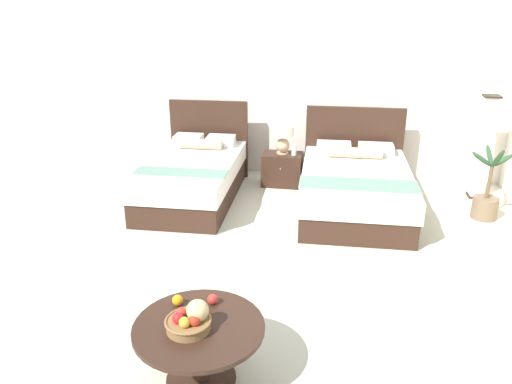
% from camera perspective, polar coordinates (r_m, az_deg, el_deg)
% --- Properties ---
extents(ground_plane, '(10.27, 9.84, 0.02)m').
position_cam_1_polar(ground_plane, '(5.38, -0.86, -8.30)').
color(ground_plane, beige).
extents(wall_back, '(10.27, 0.12, 2.67)m').
position_cam_1_polar(wall_back, '(7.87, 3.46, 11.68)').
color(wall_back, white).
rests_on(wall_back, ground).
extents(bed_near_window, '(1.25, 2.19, 1.19)m').
position_cam_1_polar(bed_near_window, '(7.02, -7.11, 1.80)').
color(bed_near_window, '#342016').
rests_on(bed_near_window, ground).
extents(bed_near_corner, '(1.47, 2.21, 1.17)m').
position_cam_1_polar(bed_near_corner, '(6.73, 11.18, 0.61)').
color(bed_near_corner, '#342016').
rests_on(bed_near_corner, ground).
extents(nightstand, '(0.59, 0.41, 0.49)m').
position_cam_1_polar(nightstand, '(7.51, 2.98, 2.60)').
color(nightstand, '#342016').
rests_on(nightstand, ground).
extents(table_lamp, '(0.32, 0.32, 0.41)m').
position_cam_1_polar(table_lamp, '(7.38, 3.07, 6.33)').
color(table_lamp, tan).
rests_on(table_lamp, nightstand).
extents(vase, '(0.07, 0.07, 0.18)m').
position_cam_1_polar(vase, '(7.35, 4.35, 4.86)').
color(vase, silver).
rests_on(vase, nightstand).
extents(coffee_table, '(0.94, 0.94, 0.48)m').
position_cam_1_polar(coffee_table, '(3.76, -6.45, -16.27)').
color(coffee_table, '#342016').
rests_on(coffee_table, ground).
extents(fruit_bowl, '(0.33, 0.33, 0.22)m').
position_cam_1_polar(fruit_bowl, '(3.62, -7.48, -14.16)').
color(fruit_bowl, olive).
rests_on(fruit_bowl, coffee_table).
extents(loose_apple, '(0.08, 0.08, 0.08)m').
position_cam_1_polar(loose_apple, '(3.88, -4.96, -12.06)').
color(loose_apple, red).
rests_on(loose_apple, coffee_table).
extents(loose_orange, '(0.08, 0.08, 0.08)m').
position_cam_1_polar(loose_orange, '(3.90, -8.91, -12.06)').
color(loose_orange, orange).
rests_on(loose_orange, coffee_table).
extents(floor_lamp_corner, '(0.22, 0.22, 1.44)m').
position_cam_1_polar(floor_lamp_corner, '(7.56, 24.44, 4.59)').
color(floor_lamp_corner, '#2C241A').
rests_on(floor_lamp_corner, ground).
extents(potted_palm, '(0.54, 0.60, 1.01)m').
position_cam_1_polar(potted_palm, '(6.99, 24.67, -0.84)').
color(potted_palm, brown).
rests_on(potted_palm, ground).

